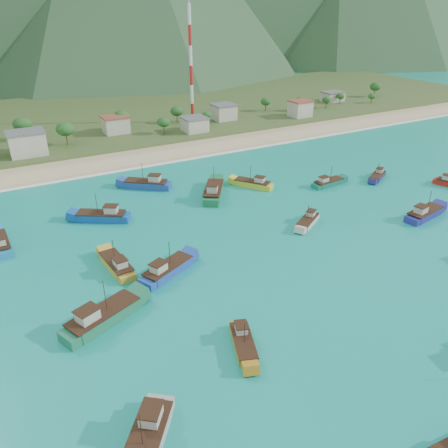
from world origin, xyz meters
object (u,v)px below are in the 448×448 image
radio_tower (191,66)px  boat_7 (243,343)px  boat_11 (328,183)px  boat_25 (146,442)px  boat_4 (213,192)px  boat_16 (117,266)px  boat_19 (308,222)px  boat_24 (147,184)px  boat_2 (253,184)px  boat_13 (377,177)px  boat_9 (0,244)px  boat_23 (167,270)px  boat_6 (102,217)px  boat_1 (102,318)px  boat_26 (424,214)px

radio_tower → boat_7: bearing=-111.9°
boat_11 → boat_25: boat_25 is taller
boat_4 → boat_16: boat_4 is taller
boat_19 → boat_7: bearing=97.1°
radio_tower → boat_24: bearing=-125.7°
boat_4 → boat_2: bearing=36.2°
boat_13 → boat_16: bearing=69.4°
boat_25 → boat_19: bearing=-107.7°
boat_9 → boat_24: boat_24 is taller
boat_19 → boat_23: boat_23 is taller
boat_24 → boat_11: bearing=-79.2°
boat_9 → boat_11: boat_9 is taller
boat_6 → boat_4: bearing=-58.1°
boat_11 → boat_19: bearing=-55.4°
radio_tower → boat_23: radio_tower is taller
boat_4 → boat_19: size_ratio=1.52×
boat_1 → boat_24: 56.51m
radio_tower → boat_24: radio_tower is taller
boat_2 → boat_13: boat_2 is taller
radio_tower → boat_6: radio_tower is taller
boat_2 → boat_19: size_ratio=1.17×
boat_11 → boat_16: (-63.58, -13.53, 0.11)m
boat_13 → boat_7: bearing=91.7°
boat_24 → boat_26: bearing=-96.2°
boat_6 → boat_25: boat_6 is taller
boat_1 → boat_19: size_ratio=1.52×
boat_4 → boat_19: boat_4 is taller
boat_11 → boat_19: size_ratio=1.12×
radio_tower → boat_26: 107.57m
boat_1 → boat_11: size_ratio=1.37×
boat_2 → boat_19: (-1.00, -25.26, -0.18)m
boat_4 → boat_9: size_ratio=1.26×
boat_6 → boat_7: bearing=-140.7°
boat_4 → boat_26: size_ratio=1.14×
boat_11 → boat_13: boat_11 is taller
boat_16 → boat_19: size_ratio=1.24×
boat_1 → boat_4: (38.89, 36.60, 0.06)m
boat_1 → boat_13: 89.79m
boat_9 → boat_13: bearing=-7.9°
boat_7 → boat_24: size_ratio=0.77×
boat_23 → boat_11: bearing=83.8°
boat_4 → boat_6: (-29.26, -0.20, -0.18)m
boat_1 → boat_7: size_ratio=1.46×
boat_6 → boat_7: size_ratio=1.31×
boat_2 → boat_25: bearing=-166.1°
boat_23 → boat_24: bearing=139.3°
boat_2 → boat_9: 63.68m
boat_16 → boat_11: bearing=6.1°
boat_16 → boat_26: size_ratio=0.92×
boat_23 → boat_13: bearing=77.7°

